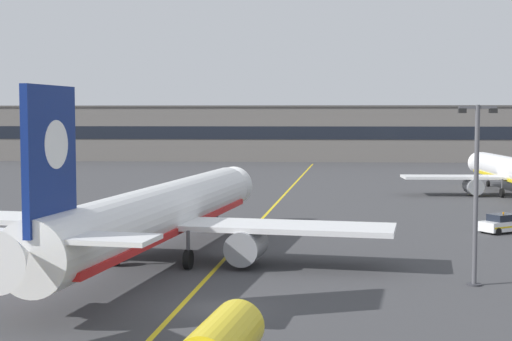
{
  "coord_description": "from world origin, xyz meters",
  "views": [
    {
      "loc": [
        4.43,
        -39.35,
        10.21
      ],
      "look_at": [
        1.21,
        12.07,
        6.45
      ],
      "focal_mm": 53.5,
      "sensor_mm": 36.0,
      "label": 1
    }
  ],
  "objects": [
    {
      "name": "ground_plane",
      "position": [
        0.0,
        0.0,
        0.0
      ],
      "size": [
        400.0,
        400.0,
        0.0
      ],
      "primitive_type": "plane",
      "color": "#3D3D3F"
    },
    {
      "name": "taxiway_centreline",
      "position": [
        0.0,
        30.0,
        0.0
      ],
      "size": [
        13.0,
        179.57,
        0.01
      ],
      "primitive_type": "cube",
      "rotation": [
        0.0,
        0.0,
        -0.07
      ],
      "color": "yellow",
      "rests_on": "ground"
    },
    {
      "name": "airliner_foreground",
      "position": [
        -5.46,
        12.45,
        3.37
      ],
      "size": [
        32.36,
        41.4,
        11.65
      ],
      "color": "white",
      "rests_on": "ground"
    },
    {
      "name": "apron_lamp_post",
      "position": [
        14.7,
        6.52,
        5.7
      ],
      "size": [
        2.24,
        0.9,
        10.81
      ],
      "color": "#515156",
      "rests_on": "ground"
    },
    {
      "name": "service_car_second",
      "position": [
        21.77,
        27.57,
        0.77
      ],
      "size": [
        4.5,
        3.8,
        1.79
      ],
      "color": "white",
      "rests_on": "ground"
    },
    {
      "name": "safety_cone_by_nose_gear",
      "position": [
        -3.31,
        28.79,
        0.26
      ],
      "size": [
        0.44,
        0.44,
        0.55
      ],
      "color": "orange",
      "rests_on": "ground"
    },
    {
      "name": "terminal_building",
      "position": [
        11.5,
        132.33,
        6.16
      ],
      "size": [
        159.18,
        12.4,
        12.31
      ],
      "color": "slate",
      "rests_on": "ground"
    }
  ]
}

